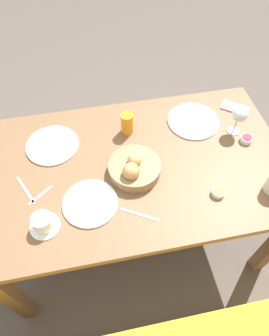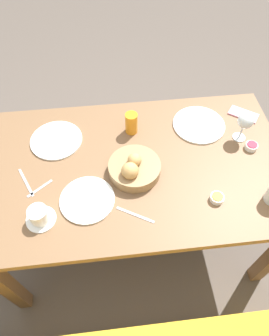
{
  "view_description": "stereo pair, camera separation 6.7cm",
  "coord_description": "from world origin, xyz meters",
  "views": [
    {
      "loc": [
        0.17,
        0.82,
        1.83
      ],
      "look_at": [
        0.01,
        0.04,
        0.74
      ],
      "focal_mm": 32.0,
      "sensor_mm": 36.0,
      "label": 1
    },
    {
      "loc": [
        0.1,
        0.83,
        1.83
      ],
      "look_at": [
        0.01,
        0.04,
        0.74
      ],
      "focal_mm": 32.0,
      "sensor_mm": 36.0,
      "label": 2
    }
  ],
  "objects": [
    {
      "name": "coffee_cup",
      "position": [
        0.42,
        0.24,
        0.74
      ],
      "size": [
        0.12,
        0.12,
        0.07
      ],
      "color": "white",
      "rests_on": "dining_table"
    },
    {
      "name": "plate_near_right",
      "position": [
        0.38,
        -0.19,
        0.71
      ],
      "size": [
        0.26,
        0.26,
        0.01
      ],
      "color": "white",
      "rests_on": "dining_table"
    },
    {
      "name": "jam_bowl_berry",
      "position": [
        -0.57,
        -0.04,
        0.72
      ],
      "size": [
        0.06,
        0.06,
        0.03
      ],
      "color": "white",
      "rests_on": "dining_table"
    },
    {
      "name": "bread_basket",
      "position": [
        0.02,
        0.05,
        0.75
      ],
      "size": [
        0.24,
        0.24,
        0.12
      ],
      "color": "#99754C",
      "rests_on": "dining_table"
    },
    {
      "name": "dining_table",
      "position": [
        0.0,
        0.0,
        0.62
      ],
      "size": [
        1.44,
        0.85,
        0.71
      ],
      "color": "brown",
      "rests_on": "ground_plane"
    },
    {
      "name": "knife_silver",
      "position": [
        0.5,
        0.05,
        0.71
      ],
      "size": [
        0.09,
        0.16,
        0.0
      ],
      "color": "#B7B7BC",
      "rests_on": "dining_table"
    },
    {
      "name": "plate_far_center",
      "position": [
        0.23,
        0.17,
        0.71
      ],
      "size": [
        0.24,
        0.24,
        0.01
      ],
      "color": "white",
      "rests_on": "dining_table"
    },
    {
      "name": "fork_silver",
      "position": [
        0.03,
        0.26,
        0.71
      ],
      "size": [
        0.15,
        0.09,
        0.0
      ],
      "color": "#B7B7BC",
      "rests_on": "dining_table"
    },
    {
      "name": "jam_bowl_honey",
      "position": [
        -0.32,
        0.23,
        0.72
      ],
      "size": [
        0.06,
        0.06,
        0.03
      ],
      "color": "white",
      "rests_on": "dining_table"
    },
    {
      "name": "wine_glass",
      "position": [
        -0.53,
        -0.11,
        0.82
      ],
      "size": [
        0.08,
        0.08,
        0.16
      ],
      "color": "silver",
      "rests_on": "dining_table"
    },
    {
      "name": "plate_near_left",
      "position": [
        -0.35,
        -0.22,
        0.71
      ],
      "size": [
        0.27,
        0.27,
        0.01
      ],
      "color": "white",
      "rests_on": "dining_table"
    },
    {
      "name": "ground_plane",
      "position": [
        0.0,
        0.0,
        0.0
      ],
      "size": [
        10.0,
        10.0,
        0.0
      ],
      "primitive_type": "plane",
      "color": "#564C44"
    },
    {
      "name": "juice_glass",
      "position": [
        0.0,
        -0.21,
        0.77
      ],
      "size": [
        0.06,
        0.06,
        0.11
      ],
      "color": "orange",
      "rests_on": "dining_table"
    },
    {
      "name": "spoon_coffee",
      "position": [
        0.44,
        0.09,
        0.71
      ],
      "size": [
        0.11,
        0.09,
        0.0
      ],
      "color": "#B7B7BC",
      "rests_on": "dining_table"
    },
    {
      "name": "cell_phone",
      "position": [
        -0.61,
        -0.27,
        0.71
      ],
      "size": [
        0.16,
        0.15,
        0.01
      ],
      "color": "pink",
      "rests_on": "dining_table"
    }
  ]
}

